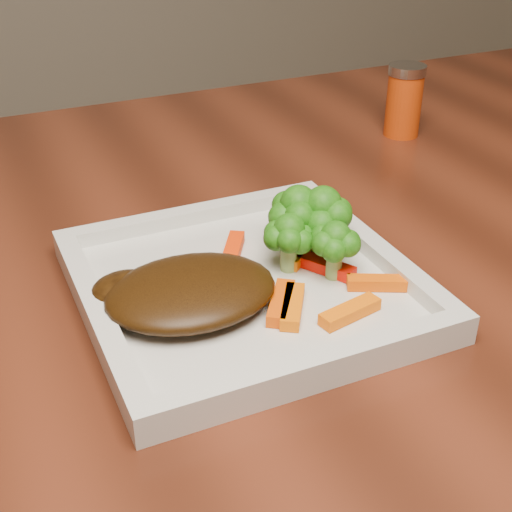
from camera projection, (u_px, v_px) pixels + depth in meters
name	position (u px, v px, depth m)	size (l,w,h in m)	color
dining_table	(425.00, 431.00, 0.99)	(1.60, 0.90, 0.75)	#552213
plate	(245.00, 290.00, 0.61)	(0.27, 0.27, 0.01)	silver
steak	(191.00, 291.00, 0.57)	(0.14, 0.11, 0.03)	#382008
broccoli_0	(298.00, 218.00, 0.63)	(0.06, 0.06, 0.07)	#115E0F
broccoli_1	(322.00, 223.00, 0.63)	(0.06, 0.06, 0.06)	#226310
broccoli_2	(335.00, 247.00, 0.60)	(0.05, 0.05, 0.06)	#306B11
broccoli_3	(289.00, 238.00, 0.61)	(0.05, 0.05, 0.06)	#116911
carrot_0	(350.00, 312.00, 0.56)	(0.05, 0.01, 0.01)	#FF6904
carrot_1	(377.00, 283.00, 0.59)	(0.05, 0.01, 0.01)	#ED5503
carrot_2	(293.00, 306.00, 0.56)	(0.06, 0.01, 0.01)	#FA6B04
carrot_3	(327.00, 234.00, 0.67)	(0.05, 0.01, 0.01)	#EA4503
carrot_4	(233.00, 249.00, 0.64)	(0.05, 0.01, 0.01)	#F73304
carrot_5	(325.00, 266.00, 0.62)	(0.05, 0.01, 0.01)	#FF1404
carrot_6	(301.00, 252.00, 0.64)	(0.05, 0.01, 0.01)	#FF6F04
spice_shaker	(404.00, 101.00, 0.91)	(0.05, 0.05, 0.09)	#C33A0A
carrot_7	(281.00, 303.00, 0.57)	(0.06, 0.02, 0.01)	#E74B03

